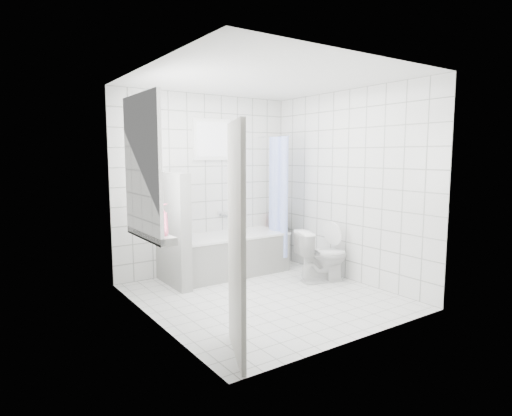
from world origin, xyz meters
TOP-DOWN VIEW (x-y plane):
  - ground at (0.00, 0.00)m, footprint 3.00×3.00m
  - ceiling at (0.00, 0.00)m, footprint 3.00×3.00m
  - wall_back at (0.00, 1.50)m, footprint 2.80×0.02m
  - wall_front at (0.00, -1.50)m, footprint 2.80×0.02m
  - wall_left at (-1.40, 0.00)m, footprint 0.02×3.00m
  - wall_right at (1.40, 0.00)m, footprint 0.02×3.00m
  - window_left at (-1.35, 0.30)m, footprint 0.01×0.90m
  - window_back at (0.10, 1.46)m, footprint 0.50×0.01m
  - window_sill at (-1.31, 0.30)m, footprint 0.18×1.02m
  - door at (-1.09, -1.11)m, footprint 0.36×0.75m
  - bathtub at (0.18, 1.13)m, footprint 1.67×0.77m
  - partition_wall at (-0.72, 1.07)m, footprint 0.15×0.85m
  - tiled_ledge at (1.18, 1.38)m, footprint 0.40×0.24m
  - toilet at (1.03, 0.08)m, footprint 0.78×0.58m
  - curtain_rod at (0.95, 1.10)m, footprint 0.02×0.80m
  - shower_curtain at (0.95, 0.97)m, footprint 0.14×0.48m
  - tub_faucet at (0.28, 1.46)m, footprint 0.18×0.06m
  - sill_bottles at (-1.30, 0.22)m, footprint 0.19×0.76m
  - ledge_bottles at (1.19, 1.35)m, footprint 0.19×0.19m

SIDE VIEW (x-z plane):
  - ground at x=0.00m, z-range 0.00..0.00m
  - tiled_ledge at x=1.18m, z-range 0.00..0.55m
  - bathtub at x=0.18m, z-range 0.00..0.58m
  - toilet at x=1.03m, z-range 0.00..0.71m
  - ledge_bottles at x=1.19m, z-range 0.54..0.80m
  - partition_wall at x=-0.72m, z-range 0.00..1.50m
  - tub_faucet at x=0.28m, z-range 0.82..0.88m
  - window_sill at x=-1.31m, z-range 0.82..0.90m
  - door at x=-1.09m, z-range 0.00..2.00m
  - sill_bottles at x=-1.30m, z-range 0.86..1.19m
  - shower_curtain at x=0.95m, z-range 0.21..1.99m
  - wall_back at x=0.00m, z-range 0.00..2.60m
  - wall_front at x=0.00m, z-range 0.00..2.60m
  - wall_left at x=-1.40m, z-range 0.00..2.60m
  - wall_right at x=1.40m, z-range 0.00..2.60m
  - window_left at x=-1.35m, z-range 0.90..2.30m
  - window_back at x=0.10m, z-range 1.70..2.20m
  - curtain_rod at x=0.95m, z-range 1.99..2.01m
  - ceiling at x=0.00m, z-range 2.60..2.60m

